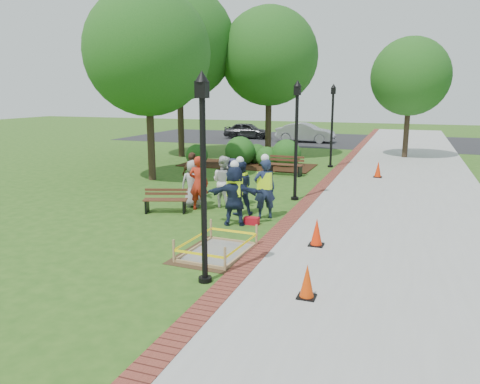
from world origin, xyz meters
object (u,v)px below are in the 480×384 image
(wet_concrete_pad, at_px, (217,244))
(cone_front, at_px, (307,282))
(bench_near, at_px, (166,205))
(hivis_worker_a, at_px, (235,193))
(hivis_worker_c, at_px, (240,186))
(lamp_near, at_px, (203,163))
(hivis_worker_b, at_px, (265,187))

(wet_concrete_pad, xyz_separation_m, cone_front, (2.57, -1.75, 0.10))
(bench_near, xyz_separation_m, hivis_worker_a, (2.62, -0.58, 0.71))
(wet_concrete_pad, height_order, hivis_worker_c, hivis_worker_c)
(lamp_near, xyz_separation_m, hivis_worker_b, (-0.30, 5.18, -1.49))
(wet_concrete_pad, height_order, cone_front, cone_front)
(wet_concrete_pad, relative_size, hivis_worker_a, 1.24)
(wet_concrete_pad, xyz_separation_m, hivis_worker_b, (0.12, 3.51, 0.76))
(cone_front, relative_size, lamp_near, 0.16)
(cone_front, relative_size, hivis_worker_b, 0.34)
(hivis_worker_a, relative_size, hivis_worker_c, 1.03)
(bench_near, height_order, hivis_worker_b, hivis_worker_b)
(wet_concrete_pad, bearing_deg, hivis_worker_c, 101.49)
(cone_front, bearing_deg, lamp_near, 177.85)
(bench_near, bearing_deg, hivis_worker_b, 7.51)
(cone_front, height_order, hivis_worker_a, hivis_worker_a)
(lamp_near, bearing_deg, cone_front, -2.15)
(hivis_worker_c, bearing_deg, wet_concrete_pad, -78.51)
(hivis_worker_b, bearing_deg, lamp_near, -86.71)
(wet_concrete_pad, distance_m, cone_front, 3.12)
(cone_front, bearing_deg, bench_near, 139.59)
(lamp_near, bearing_deg, hivis_worker_b, 93.29)
(bench_near, relative_size, hivis_worker_a, 0.77)
(hivis_worker_b, bearing_deg, wet_concrete_pad, -91.99)
(wet_concrete_pad, relative_size, hivis_worker_c, 1.28)
(hivis_worker_a, bearing_deg, cone_front, -54.27)
(hivis_worker_c, bearing_deg, cone_front, -58.58)
(lamp_near, height_order, hivis_worker_a, lamp_near)
(bench_near, height_order, hivis_worker_a, hivis_worker_a)
(bench_near, distance_m, cone_front, 7.46)
(hivis_worker_b, relative_size, hivis_worker_c, 1.07)
(hivis_worker_b, bearing_deg, hivis_worker_a, -121.27)
(cone_front, xyz_separation_m, hivis_worker_b, (-2.45, 5.26, 0.66))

